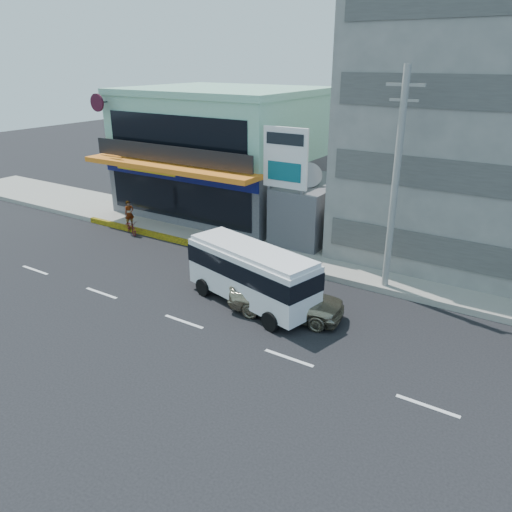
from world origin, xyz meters
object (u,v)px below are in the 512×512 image
Objects in this scene: billboard at (285,165)px; motorcycle_rider at (130,223)px; shop_building at (224,155)px; satellite_dish at (308,185)px; utility_pole_near at (395,183)px; sedan at (287,298)px; minibus at (252,271)px.

motorcycle_rider is at bearing -165.90° from billboard.
shop_building reaches higher than satellite_dish.
shop_building is at bearing 159.79° from satellite_dish.
sedan is at bearing -120.39° from utility_pole_near.
satellite_dish is 0.31× the size of sedan.
utility_pole_near is 1.48× the size of minibus.
sedan is at bearing -16.68° from motorcycle_rider.
shop_building is 8.14m from motorcycle_rider.
shop_building is 1.24× the size of utility_pole_near.
minibus is 12.26m from motorcycle_rider.
minibus is at bearing 78.26° from sedan.
sedan is at bearing -44.61° from shop_building.
minibus reaches higher than motorcycle_rider.
billboard is (7.50, -4.75, 0.93)m from shop_building.
sedan is at bearing -68.08° from satellite_dish.
satellite_dish is 8.53m from minibus.
satellite_dish is at bearing 11.63° from sedan.
shop_building is 8.27× the size of satellite_dish.
minibus is 1.39× the size of sedan.
satellite_dish is at bearing 22.67° from motorcycle_rider.
billboard is 7.45m from minibus.
minibus is at bearing -18.88° from motorcycle_rider.
utility_pole_near reaches higher than minibus.
shop_building is 8.54m from satellite_dish.
sedan is at bearing -59.30° from billboard.
shop_building is 14.82m from minibus.
billboard reaches higher than minibus.
satellite_dish is at bearing 100.52° from minibus.
shop_building reaches higher than sedan.
billboard is at bearing 14.10° from motorcycle_rider.
satellite_dish reaches higher than motorcycle_rider.
utility_pole_near reaches higher than satellite_dish.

